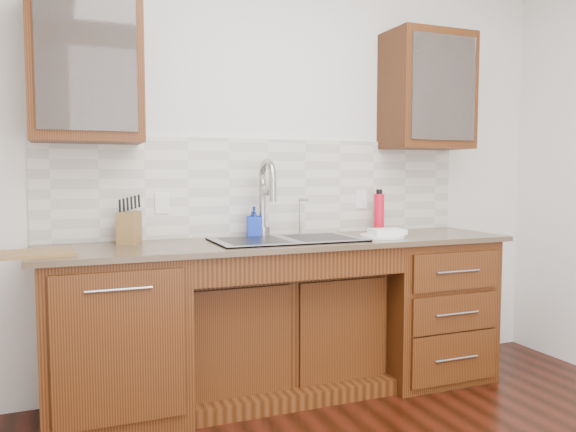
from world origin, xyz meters
name	(u,v)px	position (x,y,z in m)	size (l,w,h in m)	color
wall_back	(264,164)	(0.00, 1.80, 1.35)	(4.00, 0.10, 2.70)	white
base_cabinet_left	(115,338)	(-0.95, 1.44, 0.44)	(0.70, 0.62, 0.88)	#593014
base_cabinet_center	(280,332)	(0.00, 1.53, 0.35)	(1.20, 0.44, 0.70)	#593014
base_cabinet_right	(423,306)	(0.95, 1.44, 0.44)	(0.70, 0.62, 0.88)	#593014
countertop	(286,243)	(0.00, 1.43, 0.90)	(2.70, 0.65, 0.03)	#84705B
backsplash	(268,187)	(0.00, 1.74, 1.21)	(2.70, 0.02, 0.59)	beige
sink	(287,255)	(0.00, 1.41, 0.83)	(0.84, 0.46, 0.19)	#9E9EA5
faucet	(262,204)	(-0.07, 1.64, 1.11)	(0.04, 0.04, 0.40)	#999993
filter_tap	(300,216)	(0.18, 1.65, 1.03)	(0.02, 0.02, 0.24)	#999993
upper_cabinet_left	(86,69)	(-1.05, 1.58, 1.83)	(0.55, 0.34, 0.75)	#593014
upper_cabinet_right	(427,91)	(1.05, 1.58, 1.83)	(0.55, 0.34, 0.75)	#593014
outlet_left	(162,203)	(-0.65, 1.73, 1.12)	(0.08, 0.01, 0.12)	white
outlet_right	(361,199)	(0.65, 1.73, 1.12)	(0.08, 0.01, 0.12)	white
soap_bottle	(254,222)	(-0.13, 1.63, 1.00)	(0.08, 0.08, 0.18)	#1433BF
water_bottle	(379,213)	(0.73, 1.63, 1.03)	(0.07, 0.07, 0.25)	red
plate	(382,236)	(0.59, 1.35, 0.92)	(0.27, 0.27, 0.01)	white
dish_towel	(387,231)	(0.63, 1.37, 0.94)	(0.20, 0.14, 0.03)	white
knife_block	(129,227)	(-0.85, 1.60, 1.00)	(0.10, 0.16, 0.17)	#985F2B
cutting_board	(32,253)	(-1.32, 1.31, 0.92)	(0.37, 0.26, 0.02)	brown
cup_left_a	(73,78)	(-1.11, 1.58, 1.78)	(0.13, 0.13, 0.10)	white
cup_left_b	(109,81)	(-0.94, 1.58, 1.77)	(0.10, 0.10, 0.10)	silver
cup_right_a	(416,98)	(0.96, 1.58, 1.78)	(0.13, 0.13, 0.10)	white
cup_right_b	(434,100)	(1.11, 1.58, 1.77)	(0.10, 0.10, 0.09)	white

